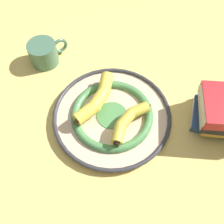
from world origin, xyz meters
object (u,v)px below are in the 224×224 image
object	(u,v)px
banana_a	(129,120)
coffee_mug	(44,53)
banana_b	(96,100)
decorative_bowl	(112,116)

from	to	relation	value
banana_a	coffee_mug	xyz separation A→B (m)	(-0.10, 0.37, -0.01)
banana_a	coffee_mug	size ratio (longest dim) A/B	1.19
banana_b	coffee_mug	xyz separation A→B (m)	(-0.05, 0.27, -0.01)
coffee_mug	banana_b	bearing A→B (deg)	-80.76
decorative_bowl	coffee_mug	bearing A→B (deg)	102.88
banana_b	decorative_bowl	bearing A→B (deg)	-97.26
banana_a	coffee_mug	distance (m)	0.38
banana_b	coffee_mug	world-z (taller)	coffee_mug
banana_a	banana_b	bearing A→B (deg)	-87.12
banana_a	banana_b	size ratio (longest dim) A/B	0.87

